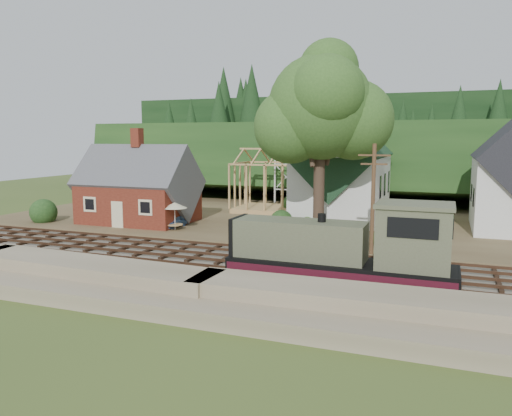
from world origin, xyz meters
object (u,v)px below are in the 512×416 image
(car_blue, at_px, (174,221))
(locomotive, at_px, (348,253))
(car_green, at_px, (99,216))
(patio_set, at_px, (175,207))

(car_blue, bearing_deg, locomotive, -29.33)
(car_blue, relative_size, car_green, 0.83)
(car_green, bearing_deg, car_blue, -100.96)
(car_blue, bearing_deg, car_green, -174.42)
(car_green, bearing_deg, patio_set, -107.77)
(car_blue, height_order, car_green, car_green)
(car_blue, height_order, patio_set, patio_set)
(car_green, height_order, patio_set, patio_set)
(car_blue, bearing_deg, patio_set, -49.07)
(locomotive, relative_size, patio_set, 5.02)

